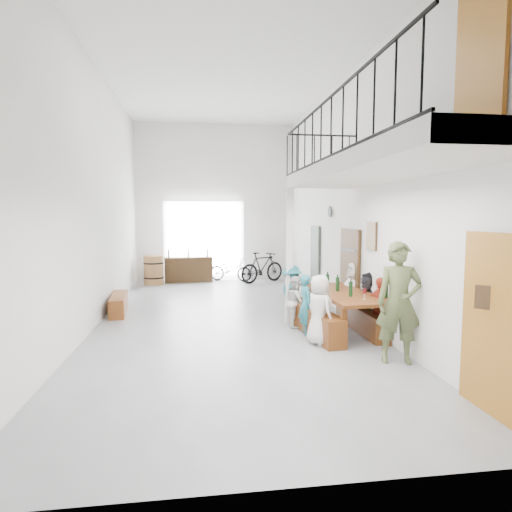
{
  "coord_description": "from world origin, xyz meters",
  "views": [
    {
      "loc": [
        -0.64,
        -9.33,
        2.28
      ],
      "look_at": [
        0.58,
        -0.5,
        1.45
      ],
      "focal_mm": 30.0,
      "sensor_mm": 36.0,
      "label": 1
    }
  ],
  "objects": [
    {
      "name": "side_bench",
      "position": [
        -2.5,
        0.97,
        0.22
      ],
      "size": [
        0.48,
        1.56,
        0.43
      ],
      "primitive_type": "cube",
      "rotation": [
        0.0,
        0.0,
        0.1
      ],
      "color": "brown",
      "rests_on": "ground"
    },
    {
      "name": "tableware",
      "position": [
        2.13,
        -1.12,
        0.94
      ],
      "size": [
        0.51,
        1.54,
        0.35
      ],
      "color": "black",
      "rests_on": "tasting_table"
    },
    {
      "name": "host_standing",
      "position": [
        2.45,
        -3.16,
        0.95
      ],
      "size": [
        0.78,
        0.61,
        1.9
      ],
      "primitive_type": "imported",
      "rotation": [
        0.0,
        0.0,
        -0.25
      ],
      "color": "#4B542F",
      "rests_on": "ground"
    },
    {
      "name": "guest_left_c",
      "position": [
        1.36,
        -0.82,
        0.53
      ],
      "size": [
        0.45,
        0.55,
        1.06
      ],
      "primitive_type": "imported",
      "rotation": [
        0.0,
        0.0,
        1.47
      ],
      "color": "silver",
      "rests_on": "ground"
    },
    {
      "name": "room_walls",
      "position": [
        0.0,
        0.0,
        3.55
      ],
      "size": [
        12.0,
        12.0,
        12.0
      ],
      "color": "white",
      "rests_on": "ground"
    },
    {
      "name": "oak_barrel",
      "position": [
        -2.1,
        5.19,
        0.49
      ],
      "size": [
        0.66,
        0.66,
        0.97
      ],
      "color": "olive",
      "rests_on": "ground"
    },
    {
      "name": "tasting_table",
      "position": [
        2.19,
        -1.31,
        0.71
      ],
      "size": [
        1.16,
        2.51,
        0.79
      ],
      "rotation": [
        0.0,
        0.0,
        0.06
      ],
      "color": "brown",
      "rests_on": "ground"
    },
    {
      "name": "right_wall_decor",
      "position": [
        2.7,
        -1.87,
        1.74
      ],
      "size": [
        0.07,
        8.28,
        5.07
      ],
      "color": "#9A5E19",
      "rests_on": "ground"
    },
    {
      "name": "guest_right_b",
      "position": [
        2.72,
        -1.3,
        0.59
      ],
      "size": [
        0.7,
        1.15,
        1.18
      ],
      "primitive_type": "imported",
      "rotation": [
        0.0,
        0.0,
        -1.22
      ],
      "color": "black",
      "rests_on": "ground"
    },
    {
      "name": "bicycle_far",
      "position": [
        1.57,
        5.15,
        0.53
      ],
      "size": [
        1.79,
        1.27,
        1.06
      ],
      "primitive_type": "imported",
      "rotation": [
        0.0,
        0.0,
        2.06
      ],
      "color": "black",
      "rests_on": "ground"
    },
    {
      "name": "guest_left_a",
      "position": [
        1.5,
        -2.08,
        0.63
      ],
      "size": [
        0.59,
        0.72,
        1.25
      ],
      "primitive_type": "imported",
      "rotation": [
        0.0,
        0.0,
        1.94
      ],
      "color": "silver",
      "rests_on": "ground"
    },
    {
      "name": "potted_plant",
      "position": [
        2.45,
        0.76,
        0.22
      ],
      "size": [
        0.44,
        0.39,
        0.43
      ],
      "primitive_type": "imported",
      "rotation": [
        0.0,
        0.0,
        -0.16
      ],
      "color": "#164519",
      "rests_on": "ground"
    },
    {
      "name": "guest_left_d",
      "position": [
        1.37,
        -0.39,
        0.62
      ],
      "size": [
        0.58,
        0.86,
        1.24
      ],
      "primitive_type": "imported",
      "rotation": [
        0.0,
        0.0,
        1.73
      ],
      "color": "#246E79",
      "rests_on": "ground"
    },
    {
      "name": "guest_left_b",
      "position": [
        1.43,
        -1.38,
        0.58
      ],
      "size": [
        0.31,
        0.44,
        1.16
      ],
      "primitive_type": "imported",
      "rotation": [
        0.0,
        0.0,
        1.64
      ],
      "color": "#246E79",
      "rests_on": "ground"
    },
    {
      "name": "counter_bottles",
      "position": [
        -0.96,
        5.68,
        1.0
      ],
      "size": [
        1.38,
        0.24,
        0.28
      ],
      "color": "black",
      "rests_on": "serving_counter"
    },
    {
      "name": "guest_right_a",
      "position": [
        2.7,
        -1.93,
        0.58
      ],
      "size": [
        0.52,
        0.74,
        1.17
      ],
      "primitive_type": "imported",
      "rotation": [
        0.0,
        0.0,
        -1.18
      ],
      "color": "#B2321E",
      "rests_on": "ground"
    },
    {
      "name": "bicycle_near",
      "position": [
        0.51,
        5.6,
        0.41
      ],
      "size": [
        1.64,
        1.18,
        0.82
      ],
      "primitive_type": "imported",
      "rotation": [
        0.0,
        0.0,
        1.11
      ],
      "color": "black",
      "rests_on": "ground"
    },
    {
      "name": "serving_counter",
      "position": [
        -0.96,
        5.65,
        0.43
      ],
      "size": [
        1.67,
        0.62,
        0.86
      ],
      "primitive_type": "cube",
      "rotation": [
        0.0,
        0.0,
        0.1
      ],
      "color": "#3D2812",
      "rests_on": "ground"
    },
    {
      "name": "bench_inner",
      "position": [
        1.59,
        -1.39,
        0.26
      ],
      "size": [
        0.59,
        2.26,
        0.51
      ],
      "primitive_type": "cube",
      "rotation": [
        0.0,
        0.0,
        0.11
      ],
      "color": "brown",
      "rests_on": "ground"
    },
    {
      "name": "balcony",
      "position": [
        1.98,
        -3.13,
        2.96
      ],
      "size": [
        1.52,
        5.62,
        4.0
      ],
      "color": "silver",
      "rests_on": "ground"
    },
    {
      "name": "guest_right_c",
      "position": [
        2.72,
        -0.55,
        0.65
      ],
      "size": [
        0.5,
        0.69,
        1.29
      ],
      "primitive_type": "imported",
      "rotation": [
        0.0,
        0.0,
        -1.43
      ],
      "color": "silver",
      "rests_on": "ground"
    },
    {
      "name": "gateway_portal",
      "position": [
        -0.4,
        5.94,
        1.4
      ],
      "size": [
        2.8,
        0.08,
        2.8
      ],
      "primitive_type": "cube",
      "color": "white",
      "rests_on": "ground"
    },
    {
      "name": "bench_wall",
      "position": [
        2.57,
        -1.3,
        0.24
      ],
      "size": [
        0.32,
        2.06,
        0.47
      ],
      "primitive_type": "cube",
      "rotation": [
        0.0,
        0.0,
        0.02
      ],
      "color": "brown",
      "rests_on": "ground"
    },
    {
      "name": "floor",
      "position": [
        0.0,
        0.0,
        0.0
      ],
      "size": [
        12.0,
        12.0,
        0.0
      ],
      "primitive_type": "plane",
      "color": "slate",
      "rests_on": "ground"
    }
  ]
}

